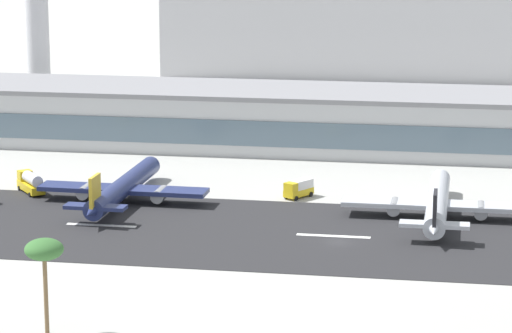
{
  "coord_description": "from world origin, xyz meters",
  "views": [
    {
      "loc": [
        18.81,
        -186.85,
        54.08
      ],
      "look_at": [
        -16.2,
        17.39,
        7.93
      ],
      "focal_mm": 85.98,
      "sensor_mm": 36.0,
      "label": 1
    }
  ],
  "objects_px": {
    "terminal_building": "(315,119)",
    "airliner_black_tail_gate_1": "(437,204)",
    "service_box_truck_2": "(299,188)",
    "distant_hotel_block": "(394,5)",
    "airliner_gold_tail_gate_0": "(122,189)",
    "control_tower": "(37,6)",
    "palm_tree_1": "(44,251)",
    "service_fuel_truck_0": "(31,182)"
  },
  "relations": [
    {
      "from": "airliner_black_tail_gate_1",
      "to": "palm_tree_1",
      "type": "xyz_separation_m",
      "value": [
        -46.92,
        -64.04,
        8.07
      ]
    },
    {
      "from": "distant_hotel_block",
      "to": "airliner_gold_tail_gate_0",
      "type": "bearing_deg",
      "value": -102.83
    },
    {
      "from": "control_tower",
      "to": "service_box_truck_2",
      "type": "relative_size",
      "value": 7.22
    },
    {
      "from": "terminal_building",
      "to": "airliner_gold_tail_gate_0",
      "type": "bearing_deg",
      "value": -117.12
    },
    {
      "from": "airliner_black_tail_gate_1",
      "to": "service_box_truck_2",
      "type": "bearing_deg",
      "value": 66.02
    },
    {
      "from": "distant_hotel_block",
      "to": "service_box_truck_2",
      "type": "xyz_separation_m",
      "value": [
        -7.42,
        -157.29,
        -19.73
      ]
    },
    {
      "from": "terminal_building",
      "to": "airliner_black_tail_gate_1",
      "type": "distance_m",
      "value": 63.02
    },
    {
      "from": "terminal_building",
      "to": "airliner_black_tail_gate_1",
      "type": "relative_size",
      "value": 5.19
    },
    {
      "from": "distant_hotel_block",
      "to": "airliner_black_tail_gate_1",
      "type": "xyz_separation_m",
      "value": [
        17.86,
        -168.67,
        -18.82
      ]
    },
    {
      "from": "airliner_gold_tail_gate_0",
      "to": "service_fuel_truck_0",
      "type": "xyz_separation_m",
      "value": [
        -18.76,
        4.74,
        -0.68
      ]
    },
    {
      "from": "service_fuel_truck_0",
      "to": "service_box_truck_2",
      "type": "bearing_deg",
      "value": -123.49
    },
    {
      "from": "service_box_truck_2",
      "to": "distant_hotel_block",
      "type": "bearing_deg",
      "value": -150.63
    },
    {
      "from": "distant_hotel_block",
      "to": "airliner_gold_tail_gate_0",
      "type": "xyz_separation_m",
      "value": [
        -38.0,
        -166.85,
        -18.82
      ]
    },
    {
      "from": "control_tower",
      "to": "distant_hotel_block",
      "type": "bearing_deg",
      "value": 46.2
    },
    {
      "from": "terminal_building",
      "to": "control_tower",
      "type": "height_order",
      "value": "control_tower"
    },
    {
      "from": "distant_hotel_block",
      "to": "palm_tree_1",
      "type": "bearing_deg",
      "value": -97.12
    },
    {
      "from": "control_tower",
      "to": "service_fuel_truck_0",
      "type": "bearing_deg",
      "value": -71.78
    },
    {
      "from": "service_box_truck_2",
      "to": "terminal_building",
      "type": "bearing_deg",
      "value": -144.57
    },
    {
      "from": "airliner_black_tail_gate_1",
      "to": "palm_tree_1",
      "type": "height_order",
      "value": "palm_tree_1"
    },
    {
      "from": "service_fuel_truck_0",
      "to": "airliner_black_tail_gate_1",
      "type": "bearing_deg",
      "value": -134.1
    },
    {
      "from": "palm_tree_1",
      "to": "terminal_building",
      "type": "bearing_deg",
      "value": 81.03
    },
    {
      "from": "service_box_truck_2",
      "to": "palm_tree_1",
      "type": "distance_m",
      "value": 78.97
    },
    {
      "from": "control_tower",
      "to": "service_fuel_truck_0",
      "type": "height_order",
      "value": "control_tower"
    },
    {
      "from": "terminal_building",
      "to": "airliner_black_tail_gate_1",
      "type": "xyz_separation_m",
      "value": [
        27.92,
        -56.37,
        -3.73
      ]
    },
    {
      "from": "control_tower",
      "to": "airliner_black_tail_gate_1",
      "type": "xyz_separation_m",
      "value": [
        99.83,
        -83.19,
        -24.73
      ]
    },
    {
      "from": "distant_hotel_block",
      "to": "airliner_gold_tail_gate_0",
      "type": "distance_m",
      "value": 172.15
    },
    {
      "from": "control_tower",
      "to": "airliner_gold_tail_gate_0",
      "type": "relative_size",
      "value": 1.13
    },
    {
      "from": "airliner_black_tail_gate_1",
      "to": "service_fuel_truck_0",
      "type": "xyz_separation_m",
      "value": [
        -74.61,
        6.56,
        -0.67
      ]
    },
    {
      "from": "service_box_truck_2",
      "to": "service_fuel_truck_0",
      "type": "bearing_deg",
      "value": -52.35
    },
    {
      "from": "distant_hotel_block",
      "to": "service_fuel_truck_0",
      "type": "relative_size",
      "value": 16.82
    },
    {
      "from": "terminal_building",
      "to": "distant_hotel_block",
      "type": "xyz_separation_m",
      "value": [
        10.06,
        112.3,
        15.09
      ]
    },
    {
      "from": "control_tower",
      "to": "service_fuel_truck_0",
      "type": "xyz_separation_m",
      "value": [
        25.22,
        -76.63,
        -25.4
      ]
    },
    {
      "from": "service_fuel_truck_0",
      "to": "terminal_building",
      "type": "bearing_deg",
      "value": -82.23
    },
    {
      "from": "control_tower",
      "to": "palm_tree_1",
      "type": "xyz_separation_m",
      "value": [
        52.92,
        -147.23,
        -16.66
      ]
    },
    {
      "from": "control_tower",
      "to": "service_box_truck_2",
      "type": "distance_m",
      "value": 106.64
    },
    {
      "from": "service_fuel_truck_0",
      "to": "palm_tree_1",
      "type": "bearing_deg",
      "value": 162.35
    },
    {
      "from": "control_tower",
      "to": "service_box_truck_2",
      "type": "bearing_deg",
      "value": -43.93
    },
    {
      "from": "terminal_building",
      "to": "palm_tree_1",
      "type": "distance_m",
      "value": 121.97
    },
    {
      "from": "airliner_gold_tail_gate_0",
      "to": "distant_hotel_block",
      "type": "bearing_deg",
      "value": -11.67
    },
    {
      "from": "airliner_gold_tail_gate_0",
      "to": "palm_tree_1",
      "type": "distance_m",
      "value": 66.95
    },
    {
      "from": "airliner_black_tail_gate_1",
      "to": "airliner_gold_tail_gate_0",
      "type": "bearing_deg",
      "value": 88.39
    },
    {
      "from": "control_tower",
      "to": "service_fuel_truck_0",
      "type": "distance_m",
      "value": 84.58
    }
  ]
}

